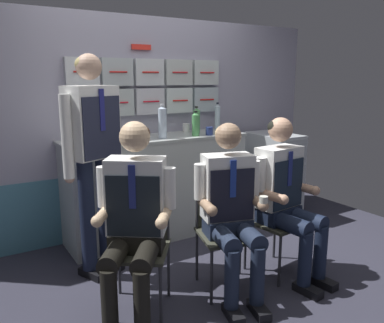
{
  "coord_description": "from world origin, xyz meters",
  "views": [
    {
      "loc": [
        -1.71,
        -2.33,
        1.56
      ],
      "look_at": [
        -0.15,
        0.2,
        0.93
      ],
      "focal_mm": 37.17,
      "sensor_mm": 36.0,
      "label": 1
    }
  ],
  "objects_px": {
    "crew_member_left": "(134,213)",
    "sparkling_bottle_green": "(197,120)",
    "service_trolley": "(272,172)",
    "crew_member_right": "(231,204)",
    "folding_chair_by_counter": "(269,209)",
    "coffee_cup_white": "(186,128)",
    "folding_chair_right": "(223,220)",
    "crew_member_by_counter": "(286,191)",
    "folding_chair_left": "(140,233)",
    "crew_member_standing": "(93,146)"
  },
  "relations": [
    {
      "from": "coffee_cup_white",
      "to": "crew_member_standing",
      "type": "bearing_deg",
      "value": -153.1
    },
    {
      "from": "crew_member_left",
      "to": "sparkling_bottle_green",
      "type": "relative_size",
      "value": 4.7
    },
    {
      "from": "folding_chair_left",
      "to": "crew_member_standing",
      "type": "relative_size",
      "value": 0.48
    },
    {
      "from": "service_trolley",
      "to": "sparkling_bottle_green",
      "type": "bearing_deg",
      "value": 169.43
    },
    {
      "from": "crew_member_left",
      "to": "folding_chair_right",
      "type": "height_order",
      "value": "crew_member_left"
    },
    {
      "from": "folding_chair_left",
      "to": "folding_chair_by_counter",
      "type": "bearing_deg",
      "value": -3.87
    },
    {
      "from": "folding_chair_right",
      "to": "crew_member_standing",
      "type": "bearing_deg",
      "value": 138.38
    },
    {
      "from": "folding_chair_right",
      "to": "crew_member_by_counter",
      "type": "distance_m",
      "value": 0.54
    },
    {
      "from": "folding_chair_right",
      "to": "crew_member_right",
      "type": "bearing_deg",
      "value": -105.86
    },
    {
      "from": "folding_chair_left",
      "to": "sparkling_bottle_green",
      "type": "xyz_separation_m",
      "value": [
        1.14,
        1.07,
        0.62
      ]
    },
    {
      "from": "crew_member_right",
      "to": "sparkling_bottle_green",
      "type": "relative_size",
      "value": 4.55
    },
    {
      "from": "folding_chair_left",
      "to": "crew_member_left",
      "type": "xyz_separation_m",
      "value": [
        -0.09,
        -0.13,
        0.2
      ]
    },
    {
      "from": "folding_chair_right",
      "to": "folding_chair_by_counter",
      "type": "distance_m",
      "value": 0.47
    },
    {
      "from": "crew_member_standing",
      "to": "sparkling_bottle_green",
      "type": "bearing_deg",
      "value": 21.36
    },
    {
      "from": "crew_member_right",
      "to": "folding_chair_by_counter",
      "type": "height_order",
      "value": "crew_member_right"
    },
    {
      "from": "folding_chair_by_counter",
      "to": "coffee_cup_white",
      "type": "relative_size",
      "value": 9.31
    },
    {
      "from": "sparkling_bottle_green",
      "to": "crew_member_right",
      "type": "bearing_deg",
      "value": -112.32
    },
    {
      "from": "crew_member_left",
      "to": "crew_member_by_counter",
      "type": "height_order",
      "value": "crew_member_left"
    },
    {
      "from": "crew_member_by_counter",
      "to": "service_trolley",
      "type": "bearing_deg",
      "value": 50.85
    },
    {
      "from": "crew_member_left",
      "to": "coffee_cup_white",
      "type": "relative_size",
      "value": 14.4
    },
    {
      "from": "crew_member_by_counter",
      "to": "coffee_cup_white",
      "type": "relative_size",
      "value": 14.08
    },
    {
      "from": "crew_member_right",
      "to": "sparkling_bottle_green",
      "type": "xyz_separation_m",
      "value": [
        0.54,
        1.31,
        0.44
      ]
    },
    {
      "from": "folding_chair_right",
      "to": "crew_member_right",
      "type": "xyz_separation_m",
      "value": [
        -0.04,
        -0.15,
        0.17
      ]
    },
    {
      "from": "crew_member_by_counter",
      "to": "crew_member_standing",
      "type": "bearing_deg",
      "value": 146.65
    },
    {
      "from": "folding_chair_left",
      "to": "crew_member_left",
      "type": "bearing_deg",
      "value": -126.04
    },
    {
      "from": "service_trolley",
      "to": "sparkling_bottle_green",
      "type": "distance_m",
      "value": 1.13
    },
    {
      "from": "service_trolley",
      "to": "folding_chair_by_counter",
      "type": "bearing_deg",
      "value": -133.92
    },
    {
      "from": "folding_chair_right",
      "to": "crew_member_by_counter",
      "type": "height_order",
      "value": "crew_member_by_counter"
    },
    {
      "from": "folding_chair_left",
      "to": "crew_member_right",
      "type": "xyz_separation_m",
      "value": [
        0.6,
        -0.24,
        0.17
      ]
    },
    {
      "from": "crew_member_left",
      "to": "crew_member_standing",
      "type": "height_order",
      "value": "crew_member_standing"
    },
    {
      "from": "crew_member_right",
      "to": "folding_chair_by_counter",
      "type": "relative_size",
      "value": 1.5
    },
    {
      "from": "folding_chair_left",
      "to": "crew_member_by_counter",
      "type": "xyz_separation_m",
      "value": [
        1.13,
        -0.23,
        0.18
      ]
    },
    {
      "from": "folding_chair_left",
      "to": "folding_chair_right",
      "type": "distance_m",
      "value": 0.65
    },
    {
      "from": "folding_chair_right",
      "to": "crew_member_right",
      "type": "distance_m",
      "value": 0.24
    },
    {
      "from": "folding_chair_left",
      "to": "crew_member_left",
      "type": "height_order",
      "value": "crew_member_left"
    },
    {
      "from": "service_trolley",
      "to": "sparkling_bottle_green",
      "type": "xyz_separation_m",
      "value": [
        -0.92,
        0.17,
        0.63
      ]
    },
    {
      "from": "service_trolley",
      "to": "sparkling_bottle_green",
      "type": "height_order",
      "value": "sparkling_bottle_green"
    },
    {
      "from": "folding_chair_by_counter",
      "to": "crew_member_by_counter",
      "type": "xyz_separation_m",
      "value": [
        0.02,
        -0.16,
        0.18
      ]
    },
    {
      "from": "crew_member_right",
      "to": "sparkling_bottle_green",
      "type": "height_order",
      "value": "sparkling_bottle_green"
    },
    {
      "from": "crew_member_left",
      "to": "crew_member_by_counter",
      "type": "relative_size",
      "value": 1.02
    },
    {
      "from": "coffee_cup_white",
      "to": "folding_chair_by_counter",
      "type": "bearing_deg",
      "value": -88.57
    },
    {
      "from": "crew_member_right",
      "to": "coffee_cup_white",
      "type": "relative_size",
      "value": 13.95
    },
    {
      "from": "service_trolley",
      "to": "folding_chair_left",
      "type": "distance_m",
      "value": 2.25
    },
    {
      "from": "folding_chair_left",
      "to": "crew_member_left",
      "type": "distance_m",
      "value": 0.26
    },
    {
      "from": "folding_chair_left",
      "to": "service_trolley",
      "type": "bearing_deg",
      "value": 23.68
    },
    {
      "from": "folding_chair_by_counter",
      "to": "coffee_cup_white",
      "type": "bearing_deg",
      "value": 91.43
    },
    {
      "from": "crew_member_by_counter",
      "to": "coffee_cup_white",
      "type": "bearing_deg",
      "value": 91.95
    },
    {
      "from": "crew_member_by_counter",
      "to": "sparkling_bottle_green",
      "type": "distance_m",
      "value": 1.38
    },
    {
      "from": "folding_chair_left",
      "to": "crew_member_right",
      "type": "distance_m",
      "value": 0.67
    },
    {
      "from": "crew_member_standing",
      "to": "service_trolley",
      "type": "bearing_deg",
      "value": 8.32
    }
  ]
}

